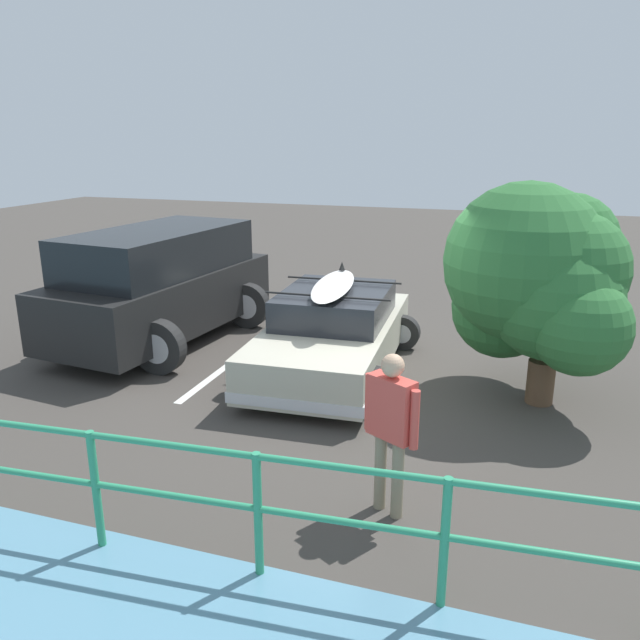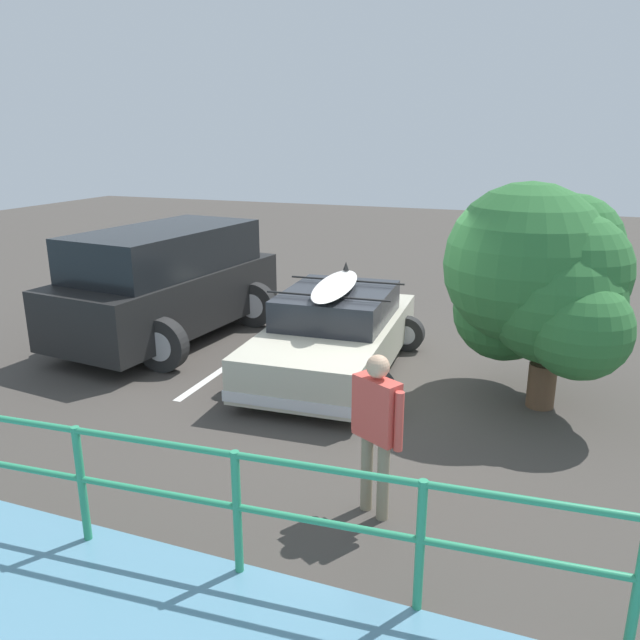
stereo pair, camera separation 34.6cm
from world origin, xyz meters
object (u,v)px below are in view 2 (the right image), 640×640
object	(u,v)px
sedan_car	(335,333)
suv_car	(168,283)
person_bystander	(376,421)
bush_near_left	(543,280)

from	to	relation	value
sedan_car	suv_car	size ratio (longest dim) A/B	0.89
suv_car	person_bystander	world-z (taller)	suv_car
person_bystander	bush_near_left	world-z (taller)	bush_near_left
sedan_car	bush_near_left	xyz separation A→B (m)	(-2.83, 0.20, 1.08)
sedan_car	suv_car	world-z (taller)	suv_car
sedan_car	person_bystander	size ratio (longest dim) A/B	2.57
suv_car	bush_near_left	world-z (taller)	bush_near_left
person_bystander	bush_near_left	xyz separation A→B (m)	(-1.25, -3.20, 0.71)
bush_near_left	suv_car	bearing A→B (deg)	-5.89
sedan_car	person_bystander	world-z (taller)	person_bystander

